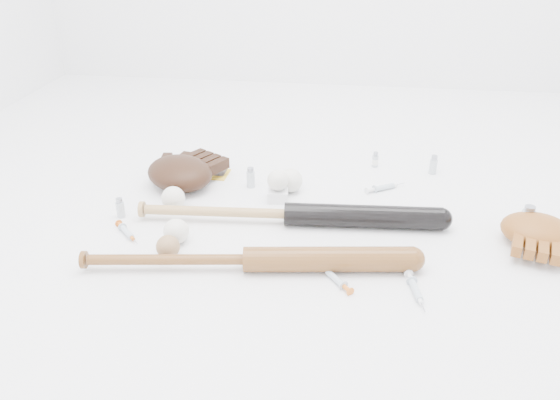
# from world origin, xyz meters

# --- Properties ---
(bat_dark) EXTENTS (0.96, 0.13, 0.07)m
(bat_dark) POSITION_xyz_m (-0.02, -0.01, 0.04)
(bat_dark) COLOR black
(bat_dark) RESTS_ON ground
(bat_wood) EXTENTS (0.92, 0.19, 0.07)m
(bat_wood) POSITION_xyz_m (-0.10, -0.26, 0.03)
(bat_wood) COLOR brown
(bat_wood) RESTS_ON ground
(glove_dark) EXTENTS (0.39, 0.39, 0.10)m
(glove_dark) POSITION_xyz_m (-0.42, 0.20, 0.05)
(glove_dark) COLOR black
(glove_dark) RESTS_ON ground
(glove_tan) EXTENTS (0.30, 0.30, 0.09)m
(glove_tan) POSITION_xyz_m (0.70, -0.02, 0.04)
(glove_tan) COLOR brown
(glove_tan) RESTS_ON ground
(trading_card) EXTENTS (0.07, 0.10, 0.01)m
(trading_card) POSITION_xyz_m (-0.31, 0.30, 0.00)
(trading_card) COLOR gold
(trading_card) RESTS_ON ground
(pedestal) EXTENTS (0.07, 0.07, 0.04)m
(pedestal) POSITION_xyz_m (-0.07, 0.14, 0.02)
(pedestal) COLOR white
(pedestal) RESTS_ON ground
(baseball_on_pedestal) EXTENTS (0.07, 0.07, 0.07)m
(baseball_on_pedestal) POSITION_xyz_m (-0.07, 0.14, 0.07)
(baseball_on_pedestal) COLOR white
(baseball_on_pedestal) RESTS_ON pedestal
(baseball_left) EXTENTS (0.07, 0.07, 0.07)m
(baseball_left) POSITION_xyz_m (-0.39, 0.04, 0.04)
(baseball_left) COLOR white
(baseball_left) RESTS_ON ground
(baseball_upper) EXTENTS (0.08, 0.08, 0.08)m
(baseball_upper) POSITION_xyz_m (-0.04, 0.21, 0.04)
(baseball_upper) COLOR white
(baseball_upper) RESTS_ON ground
(baseball_mid) EXTENTS (0.07, 0.07, 0.07)m
(baseball_mid) POSITION_xyz_m (-0.32, -0.15, 0.04)
(baseball_mid) COLOR white
(baseball_mid) RESTS_ON ground
(baseball_aged) EXTENTS (0.07, 0.07, 0.07)m
(baseball_aged) POSITION_xyz_m (-0.32, -0.23, 0.03)
(baseball_aged) COLOR #987049
(baseball_aged) RESTS_ON ground
(syringe_0) EXTENTS (0.13, 0.13, 0.02)m
(syringe_0) POSITION_xyz_m (-0.48, -0.13, 0.01)
(syringe_0) COLOR #ADBCC6
(syringe_0) RESTS_ON ground
(syringe_1) EXTENTS (0.12, 0.14, 0.02)m
(syringe_1) POSITION_xyz_m (0.14, -0.28, 0.01)
(syringe_1) COLOR #ADBCC6
(syringe_1) RESTS_ON ground
(syringe_2) EXTENTS (0.16, 0.11, 0.02)m
(syringe_2) POSITION_xyz_m (0.28, 0.26, 0.01)
(syringe_2) COLOR #ADBCC6
(syringe_2) RESTS_ON ground
(syringe_3) EXTENTS (0.06, 0.17, 0.02)m
(syringe_3) POSITION_xyz_m (0.34, -0.30, 0.01)
(syringe_3) COLOR #ADBCC6
(syringe_3) RESTS_ON ground
(vial_0) EXTENTS (0.03, 0.03, 0.07)m
(vial_0) POSITION_xyz_m (0.46, 0.42, 0.04)
(vial_0) COLOR #B0B9C1
(vial_0) RESTS_ON ground
(vial_1) EXTENTS (0.02, 0.02, 0.06)m
(vial_1) POSITION_xyz_m (0.25, 0.45, 0.03)
(vial_1) COLOR #B0B9C1
(vial_1) RESTS_ON ground
(vial_2) EXTENTS (0.03, 0.03, 0.07)m
(vial_2) POSITION_xyz_m (-0.18, 0.22, 0.04)
(vial_2) COLOR #B0B9C1
(vial_2) RESTS_ON ground
(vial_3) EXTENTS (0.04, 0.04, 0.09)m
(vial_3) POSITION_xyz_m (0.68, 0.03, 0.05)
(vial_3) COLOR #B0B9C1
(vial_3) RESTS_ON ground
(vial_4) EXTENTS (0.03, 0.03, 0.06)m
(vial_4) POSITION_xyz_m (-0.54, -0.03, 0.03)
(vial_4) COLOR #B0B9C1
(vial_4) RESTS_ON ground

